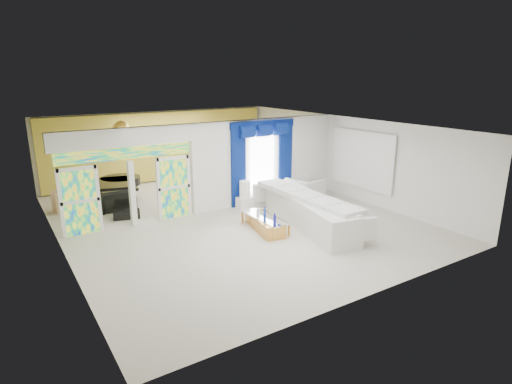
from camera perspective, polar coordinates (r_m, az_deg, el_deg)
floor at (r=13.77m, az=-3.75°, el=-3.46°), size 12.00×12.00×0.00m
dividing_wall at (r=15.28m, az=1.41°, el=4.33°), size 5.70×0.18×3.00m
dividing_header at (r=13.00m, az=-17.32°, el=7.10°), size 4.30×0.18×0.55m
stained_panel_left at (r=13.05m, az=-22.71°, el=-1.15°), size 0.95×0.04×2.00m
stained_panel_right at (r=13.77m, az=-11.04°, el=0.64°), size 0.95×0.04×2.00m
stained_transom at (r=13.07m, az=-17.15°, el=5.05°), size 4.00×0.05×0.35m
window_pane at (r=15.08m, az=0.83°, el=3.98°), size 1.00×0.02×2.30m
blue_drape_left at (r=14.55m, az=-2.40°, el=3.34°), size 0.55×0.10×2.80m
blue_drape_right at (r=15.62m, az=3.96°, el=4.18°), size 0.55×0.10×2.80m
blue_pelmet at (r=14.84m, az=0.91°, el=9.15°), size 2.60×0.12×0.25m
wall_mirror at (r=15.56m, az=14.18°, el=4.25°), size 0.04×2.70×1.90m
gold_curtains at (r=18.65m, az=-12.69°, el=6.02°), size 9.70×0.12×2.90m
white_sofa at (r=13.07m, az=6.86°, el=-2.57°), size 1.87×4.70×0.88m
coffee_table at (r=12.61m, az=1.19°, el=-4.29°), size 0.94×1.88×0.40m
console_table at (r=14.80m, az=-0.52°, el=-1.26°), size 1.16×0.38×0.38m
table_lamp at (r=14.52m, az=-1.53°, el=0.37°), size 0.36×0.36×0.58m
armchair at (r=15.98m, az=6.89°, el=0.58°), size 1.09×1.23×0.75m
grand_piano at (r=15.62m, az=-18.80°, el=-0.27°), size 1.74×2.03×0.88m
piano_bench at (r=14.22m, az=-17.09°, el=-2.93°), size 0.88×0.53×0.27m
tv_console at (r=15.62m, az=-24.83°, el=-1.15°), size 0.59×0.56×0.75m
chandelier at (r=15.45m, az=-17.77°, el=8.04°), size 0.60×0.60×0.60m
decanters at (r=12.39m, az=1.38°, el=-3.13°), size 0.15×1.05×0.29m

